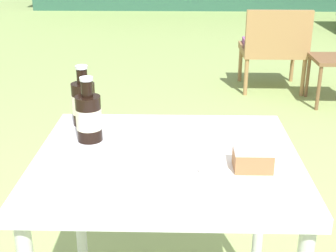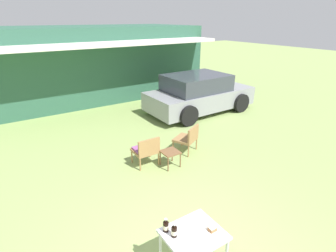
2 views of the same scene
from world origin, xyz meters
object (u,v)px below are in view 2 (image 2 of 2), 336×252
Objects in this scene: garden_side_table at (170,154)px; cake_on_plate at (211,230)px; wicker_chair_plain at (188,137)px; cola_bottle_far at (166,226)px; cola_bottle_near at (174,231)px; parked_car at (199,94)px; wicker_chair_cushioned at (146,149)px; patio_table at (194,238)px.

garden_side_table is 1.73× the size of cake_on_plate.
cola_bottle_far reaches higher than wicker_chair_plain.
garden_side_table is 1.98× the size of cola_bottle_near.
parked_car is 3.38m from wicker_chair_plain.
garden_side_table is at bearing 55.39° from cola_bottle_far.
wicker_chair_plain is at bearing 57.84° from cake_on_plate.
cola_bottle_near is 1.00× the size of cola_bottle_far.
parked_car is 5.46× the size of wicker_chair_plain.
cola_bottle_near is at bearing 156.06° from cake_on_plate.
cola_bottle_near is at bearing 68.98° from wicker_chair_cushioned.
parked_car reaches higher than wicker_chair_plain.
cola_bottle_near is (-2.38, -2.85, 0.38)m from wicker_chair_plain.
parked_car is 20.24× the size of cola_bottle_near.
parked_car is at bearing -160.65° from wicker_chair_plain.
cola_bottle_near reaches higher than garden_side_table.
cake_on_plate is 0.61m from cola_bottle_far.
wicker_chair_plain is 3.66m from cola_bottle_far.
wicker_chair_plain is 3.71× the size of cola_bottle_far.
patio_table is 3.77× the size of cola_bottle_far.
cake_on_plate reaches higher than wicker_chair_cushioned.
parked_car is at bearing -145.55° from wicker_chair_cushioned.
parked_car is 7.00m from patio_table.
cola_bottle_near is (-1.58, -2.49, 0.46)m from garden_side_table.
cola_bottle_near is (-0.24, 0.10, 0.16)m from patio_table.
wicker_chair_cushioned is 1.00× the size of wicker_chair_plain.
wicker_chair_cushioned reaches higher than patio_table.
cake_on_plate is at bearing -34.06° from cola_bottle_far.
wicker_chair_cushioned is 3.10m from cola_bottle_near.
patio_table is 0.26m from cake_on_plate.
wicker_chair_plain is at bearing 50.12° from cola_bottle_near.
patio_table is (-2.14, -2.95, 0.22)m from wicker_chair_plain.
garden_side_table is (-0.80, -0.36, -0.08)m from wicker_chair_plain.
cola_bottle_far is (-4.76, -5.15, 0.11)m from parked_car.
garden_side_table is at bearing -139.16° from parked_car.
cola_bottle_far is (-0.28, 0.24, 0.16)m from patio_table.
parked_car is 17.70× the size of cake_on_plate.
wicker_chair_plain is 3.71× the size of cola_bottle_near.
parked_car is 7.08m from cola_bottle_near.
cola_bottle_near and cola_bottle_far have the same top height.
parked_car is at bearing 50.32° from patio_table.
patio_table is at bearing -130.60° from parked_car.
parked_car is at bearing 52.23° from cake_on_plate.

